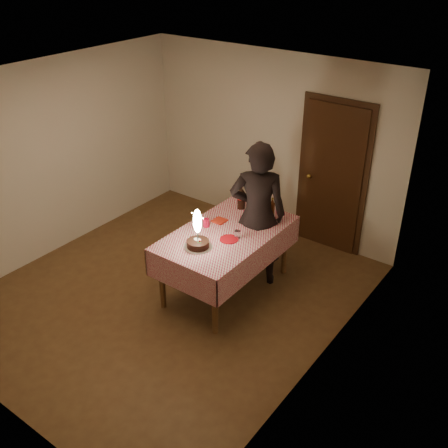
{
  "coord_description": "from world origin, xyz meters",
  "views": [
    {
      "loc": [
        3.66,
        -3.82,
        3.92
      ],
      "look_at": [
        0.49,
        0.46,
        0.95
      ],
      "focal_mm": 42.0,
      "sensor_mm": 36.0,
      "label": 1
    }
  ],
  "objects_px": {
    "dining_table": "(226,240)",
    "photographer": "(258,215)",
    "clear_cup": "(237,234)",
    "amber_bottle_right": "(272,208)",
    "red_plate": "(229,239)",
    "red_cup": "(206,223)",
    "cola_bottle": "(241,197)",
    "birthday_cake": "(198,237)",
    "amber_bottle_left": "(251,201)"
  },
  "relations": [
    {
      "from": "dining_table",
      "to": "clear_cup",
      "type": "relative_size",
      "value": 19.11
    },
    {
      "from": "red_plate",
      "to": "birthday_cake",
      "type": "bearing_deg",
      "value": -118.27
    },
    {
      "from": "cola_bottle",
      "to": "amber_bottle_right",
      "type": "distance_m",
      "value": 0.44
    },
    {
      "from": "photographer",
      "to": "dining_table",
      "type": "bearing_deg",
      "value": -114.48
    },
    {
      "from": "birthday_cake",
      "to": "amber_bottle_right",
      "type": "height_order",
      "value": "birthday_cake"
    },
    {
      "from": "photographer",
      "to": "cola_bottle",
      "type": "bearing_deg",
      "value": 151.32
    },
    {
      "from": "dining_table",
      "to": "amber_bottle_right",
      "type": "xyz_separation_m",
      "value": [
        0.23,
        0.65,
        0.23
      ]
    },
    {
      "from": "dining_table",
      "to": "photographer",
      "type": "relative_size",
      "value": 0.92
    },
    {
      "from": "red_cup",
      "to": "clear_cup",
      "type": "xyz_separation_m",
      "value": [
        0.45,
        0.01,
        -0.01
      ]
    },
    {
      "from": "clear_cup",
      "to": "amber_bottle_right",
      "type": "xyz_separation_m",
      "value": [
        0.05,
        0.68,
        0.07
      ]
    },
    {
      "from": "red_plate",
      "to": "photographer",
      "type": "relative_size",
      "value": 0.12
    },
    {
      "from": "amber_bottle_right",
      "to": "dining_table",
      "type": "bearing_deg",
      "value": -109.24
    },
    {
      "from": "birthday_cake",
      "to": "photographer",
      "type": "bearing_deg",
      "value": 74.58
    },
    {
      "from": "dining_table",
      "to": "amber_bottle_left",
      "type": "distance_m",
      "value": 0.71
    },
    {
      "from": "red_plate",
      "to": "cola_bottle",
      "type": "bearing_deg",
      "value": 114.97
    },
    {
      "from": "birthday_cake",
      "to": "photographer",
      "type": "relative_size",
      "value": 0.25
    },
    {
      "from": "clear_cup",
      "to": "red_cup",
      "type": "bearing_deg",
      "value": -178.8
    },
    {
      "from": "amber_bottle_right",
      "to": "cola_bottle",
      "type": "bearing_deg",
      "value": -174.68
    },
    {
      "from": "red_plate",
      "to": "amber_bottle_right",
      "type": "relative_size",
      "value": 0.86
    },
    {
      "from": "amber_bottle_right",
      "to": "photographer",
      "type": "bearing_deg",
      "value": -100.49
    },
    {
      "from": "birthday_cake",
      "to": "amber_bottle_left",
      "type": "distance_m",
      "value": 1.13
    },
    {
      "from": "red_cup",
      "to": "clear_cup",
      "type": "height_order",
      "value": "red_cup"
    },
    {
      "from": "red_plate",
      "to": "amber_bottle_right",
      "type": "bearing_deg",
      "value": 82.64
    },
    {
      "from": "cola_bottle",
      "to": "red_cup",
      "type": "bearing_deg",
      "value": -95.36
    },
    {
      "from": "cola_bottle",
      "to": "dining_table",
      "type": "bearing_deg",
      "value": -70.66
    },
    {
      "from": "red_cup",
      "to": "amber_bottle_right",
      "type": "relative_size",
      "value": 0.39
    },
    {
      "from": "dining_table",
      "to": "red_plate",
      "type": "distance_m",
      "value": 0.21
    },
    {
      "from": "birthday_cake",
      "to": "red_cup",
      "type": "bearing_deg",
      "value": 116.99
    },
    {
      "from": "cola_bottle",
      "to": "photographer",
      "type": "distance_m",
      "value": 0.45
    },
    {
      "from": "dining_table",
      "to": "amber_bottle_left",
      "type": "xyz_separation_m",
      "value": [
        -0.1,
        0.66,
        0.23
      ]
    },
    {
      "from": "red_cup",
      "to": "cola_bottle",
      "type": "bearing_deg",
      "value": 84.64
    },
    {
      "from": "amber_bottle_right",
      "to": "photographer",
      "type": "relative_size",
      "value": 0.14
    },
    {
      "from": "amber_bottle_left",
      "to": "dining_table",
      "type": "bearing_deg",
      "value": -81.41
    },
    {
      "from": "cola_bottle",
      "to": "photographer",
      "type": "height_order",
      "value": "photographer"
    },
    {
      "from": "red_cup",
      "to": "amber_bottle_left",
      "type": "bearing_deg",
      "value": 76.13
    },
    {
      "from": "cola_bottle",
      "to": "clear_cup",
      "type": "bearing_deg",
      "value": -58.37
    },
    {
      "from": "red_plate",
      "to": "cola_bottle",
      "type": "xyz_separation_m",
      "value": [
        -0.34,
        0.73,
        0.15
      ]
    },
    {
      "from": "birthday_cake",
      "to": "cola_bottle",
      "type": "xyz_separation_m",
      "value": [
        -0.15,
        1.07,
        0.02
      ]
    },
    {
      "from": "birthday_cake",
      "to": "cola_bottle",
      "type": "relative_size",
      "value": 1.5
    },
    {
      "from": "red_plate",
      "to": "dining_table",
      "type": "bearing_deg",
      "value": 136.0
    },
    {
      "from": "dining_table",
      "to": "birthday_cake",
      "type": "relative_size",
      "value": 3.61
    },
    {
      "from": "dining_table",
      "to": "red_plate",
      "type": "height_order",
      "value": "red_plate"
    },
    {
      "from": "clear_cup",
      "to": "amber_bottle_left",
      "type": "relative_size",
      "value": 0.35
    },
    {
      "from": "birthday_cake",
      "to": "photographer",
      "type": "distance_m",
      "value": 0.89
    },
    {
      "from": "amber_bottle_left",
      "to": "photographer",
      "type": "distance_m",
      "value": 0.39
    },
    {
      "from": "dining_table",
      "to": "amber_bottle_right",
      "type": "distance_m",
      "value": 0.72
    },
    {
      "from": "clear_cup",
      "to": "amber_bottle_left",
      "type": "height_order",
      "value": "amber_bottle_left"
    },
    {
      "from": "red_plate",
      "to": "clear_cup",
      "type": "bearing_deg",
      "value": 59.64
    },
    {
      "from": "clear_cup",
      "to": "cola_bottle",
      "type": "bearing_deg",
      "value": 121.63
    },
    {
      "from": "dining_table",
      "to": "red_cup",
      "type": "distance_m",
      "value": 0.32
    }
  ]
}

